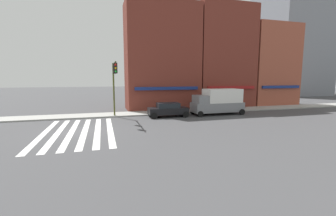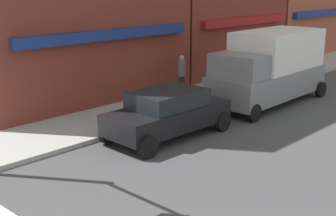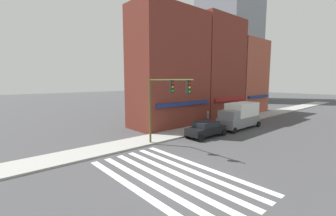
# 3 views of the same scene
# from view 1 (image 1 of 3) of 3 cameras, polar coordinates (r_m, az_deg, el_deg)

# --- Properties ---
(ground_plane) EXTENTS (200.00, 200.00, 0.00)m
(ground_plane) POSITION_cam_1_polar(r_m,az_deg,el_deg) (19.76, -21.84, -5.57)
(ground_plane) COLOR #424244
(sidewalk_left) EXTENTS (120.00, 3.00, 0.15)m
(sidewalk_left) POSITION_cam_1_polar(r_m,az_deg,el_deg) (27.09, -20.35, -1.89)
(sidewalk_left) COLOR #9E9E99
(sidewalk_left) RESTS_ON ground_plane
(crosswalk_stripes) EXTENTS (5.50, 10.80, 0.01)m
(crosswalk_stripes) POSITION_cam_1_polar(r_m,az_deg,el_deg) (19.76, -21.84, -5.56)
(crosswalk_stripes) COLOR silver
(crosswalk_stripes) RESTS_ON ground_plane
(storefront_row) EXTENTS (26.91, 5.30, 14.85)m
(storefront_row) POSITION_cam_1_polar(r_m,az_deg,el_deg) (34.80, 11.82, 11.89)
(storefront_row) COLOR maroon
(storefront_row) RESTS_ON ground_plane
(traffic_signal) EXTENTS (0.32, 5.21, 5.95)m
(traffic_signal) POSITION_cam_1_polar(r_m,az_deg,el_deg) (23.68, -13.48, 7.44)
(traffic_signal) COLOR #474C1E
(traffic_signal) RESTS_ON ground_plane
(sedan_black) EXTENTS (4.45, 2.02, 1.59)m
(sedan_black) POSITION_cam_1_polar(r_m,az_deg,el_deg) (25.12, -0.00, -0.36)
(sedan_black) COLOR black
(sedan_black) RESTS_ON ground_plane
(box_truck_grey) EXTENTS (6.25, 2.42, 3.04)m
(box_truck_grey) POSITION_cam_1_polar(r_m,az_deg,el_deg) (27.42, 12.60, 1.70)
(box_truck_grey) COLOR slate
(box_truck_grey) RESTS_ON ground_plane
(pedestrian_grey_coat) EXTENTS (0.32, 0.32, 1.77)m
(pedestrian_grey_coat) POSITION_cam_1_polar(r_m,az_deg,el_deg) (29.58, 6.32, 1.25)
(pedestrian_grey_coat) COLOR #23232D
(pedestrian_grey_coat) RESTS_ON sidewalk_left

